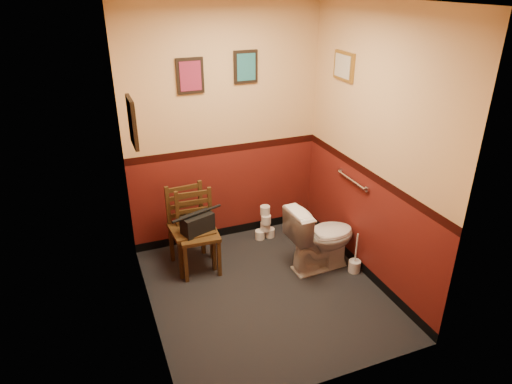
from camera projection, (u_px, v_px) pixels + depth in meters
floor at (265, 292)px, 4.57m from camera, size 2.20×2.40×0.00m
ceiling at (268, 0)px, 3.41m from camera, size 2.20×2.40×0.00m
wall_back at (224, 129)px, 4.99m from camera, size 2.20×0.00×2.70m
wall_front at (337, 232)px, 2.98m from camera, size 2.20×0.00×2.70m
wall_left at (139, 187)px, 3.62m from camera, size 0.00×2.40×2.70m
wall_right at (373, 151)px, 4.35m from camera, size 0.00×2.40×2.70m
grab_bar at (352, 180)px, 4.72m from camera, size 0.05×0.56×0.06m
framed_print_back_a at (190, 76)px, 4.60m from camera, size 0.28×0.04×0.36m
framed_print_back_b at (246, 67)px, 4.78m from camera, size 0.26×0.04×0.34m
framed_print_left at (132, 122)px, 3.50m from camera, size 0.04×0.30×0.38m
framed_print_right at (344, 66)px, 4.55m from camera, size 0.04×0.34×0.28m
toilet at (321, 237)px, 4.82m from camera, size 0.77×0.45×0.73m
toilet_brush at (354, 265)px, 4.86m from camera, size 0.13×0.13×0.46m
chair_left at (190, 227)px, 4.83m from camera, size 0.44×0.44×0.90m
chair_right at (197, 232)px, 4.77m from camera, size 0.43×0.43×0.87m
handbag at (198, 224)px, 4.69m from camera, size 0.36×0.26×0.24m
tp_stack at (265, 225)px, 5.43m from camera, size 0.24×0.15×0.42m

